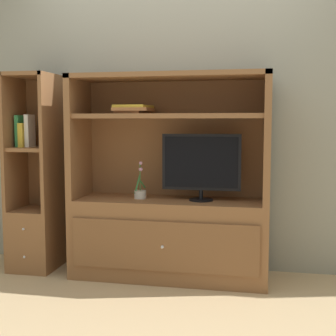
{
  "coord_description": "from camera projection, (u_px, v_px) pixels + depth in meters",
  "views": [
    {
      "loc": [
        0.7,
        -3.09,
        1.22
      ],
      "look_at": [
        0.0,
        0.35,
        0.87
      ],
      "focal_mm": 49.6,
      "sensor_mm": 36.0,
      "label": 1
    }
  ],
  "objects": [
    {
      "name": "tv_monitor",
      "position": [
        201.0,
        164.0,
        3.52
      ],
      "size": [
        0.6,
        0.18,
        0.51
      ],
      "color": "black",
      "rests_on": "media_console"
    },
    {
      "name": "potted_plant",
      "position": [
        140.0,
        192.0,
        3.64
      ],
      "size": [
        0.09,
        0.1,
        0.29
      ],
      "color": "beige",
      "rests_on": "media_console"
    },
    {
      "name": "ground_plane",
      "position": [
        158.0,
        295.0,
        3.27
      ],
      "size": [
        8.0,
        8.0,
        0.0
      ],
      "primitive_type": "plane",
      "color": "tan"
    },
    {
      "name": "media_console",
      "position": [
        169.0,
        214.0,
        3.62
      ],
      "size": [
        1.52,
        0.5,
        1.58
      ],
      "color": "brown",
      "rests_on": "ground_plane"
    },
    {
      "name": "painted_rear_wall",
      "position": [
        178.0,
        100.0,
        3.86
      ],
      "size": [
        6.0,
        0.1,
        2.8
      ],
      "primitive_type": "cube",
      "color": "gray",
      "rests_on": "ground_plane"
    },
    {
      "name": "magazine_stack",
      "position": [
        134.0,
        109.0,
        3.58
      ],
      "size": [
        0.28,
        0.34,
        0.07
      ],
      "color": "#A56638",
      "rests_on": "media_console"
    },
    {
      "name": "bookshelf_tall",
      "position": [
        36.0,
        202.0,
        3.84
      ],
      "size": [
        0.36,
        0.41,
        1.6
      ],
      "color": "brown",
      "rests_on": "ground_plane"
    },
    {
      "name": "upright_book_row",
      "position": [
        25.0,
        133.0,
        3.78
      ],
      "size": [
        0.12,
        0.17,
        0.26
      ],
      "color": "#338C4C",
      "rests_on": "bookshelf_tall"
    }
  ]
}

